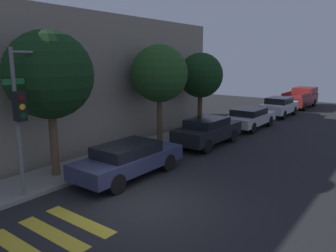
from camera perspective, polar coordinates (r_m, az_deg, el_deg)
The scene contains 12 objects.
ground_plane at distance 10.51m, azimuth -4.02°, elevation -13.55°, with size 60.00×60.00×0.00m, color black.
sidewalk at distance 13.51m, azimuth -18.14°, elevation -7.97°, with size 26.00×2.23×0.14m, color gray.
crosswalk at distance 9.26m, azimuth -21.81°, elevation -18.10°, with size 3.04×2.60×0.00m.
traffic_light_pole at distance 11.25m, azimuth -22.56°, elevation 4.74°, with size 2.60×0.56×4.82m.
sedan_near_corner at distance 12.61m, azimuth -6.84°, elevation -5.68°, with size 4.66×1.78×1.34m.
sedan_middle at distance 17.24m, azimuth 6.94°, elevation -0.80°, with size 4.49×1.76×1.45m.
sedan_far_end at distance 22.02m, azimuth 14.00°, elevation 1.49°, with size 4.69×1.88×1.33m.
sedan_tail_of_row at distance 27.39m, azimuth 18.78°, elevation 3.30°, with size 4.26×1.84×1.50m.
pickup_truck at distance 33.16m, azimuth 22.13°, elevation 4.62°, with size 5.51×1.98×1.79m.
tree_near_corner at distance 12.63m, azimuth -19.98°, elevation 8.29°, with size 3.19×3.19×5.50m.
tree_midblock at distance 16.99m, azimuth -1.52°, elevation 9.06°, with size 2.94×2.94×5.20m.
tree_far_end at distance 20.34m, azimuth 5.69°, elevation 8.73°, with size 2.73×2.73×4.85m.
Camera 1 is at (-7.16, -6.27, 4.46)m, focal length 35.00 mm.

